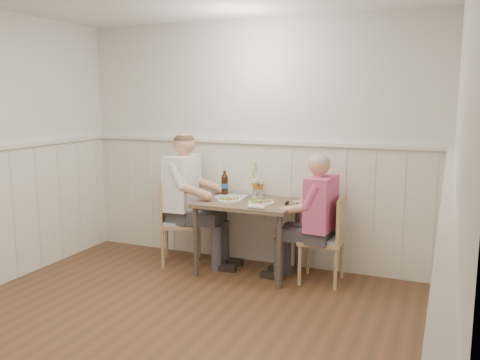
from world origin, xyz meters
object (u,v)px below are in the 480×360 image
Objects in this scene: chair_right at (327,236)px; diner_cream at (186,208)px; chair_left at (176,219)px; dining_table at (248,211)px; man_in_pink at (316,229)px; beer_bottle at (225,184)px; grass_vase at (253,180)px.

diner_cream is at bearing -179.59° from chair_right.
diner_cream is (0.12, 0.02, 0.12)m from chair_left.
dining_table is 0.68× the size of diner_cream.
man_in_pink is at bearing -1.48° from dining_table.
man_in_pink is 1.15m from beer_bottle.
diner_cream is (-1.54, -0.01, 0.14)m from chair_right.
chair_left reaches higher than chair_right.
grass_vase is (-0.88, 0.26, 0.46)m from chair_right.
grass_vase reaches higher than chair_left.
beer_bottle is at bearing 147.93° from dining_table.
diner_cream is (-0.72, 0.02, -0.04)m from dining_table.
chair_left is at bearing -178.81° from chair_right.
dining_table is at bearing -79.00° from grass_vase.
chair_left is 0.65m from beer_bottle.
dining_table is 3.72× the size of beer_bottle.
man_in_pink is at bearing -1.66° from diner_cream.
chair_left is 0.17m from diner_cream.
man_in_pink is 4.89× the size of beer_bottle.
beer_bottle reaches higher than chair_left.
grass_vase reaches higher than beer_bottle.
dining_table is 0.47m from beer_bottle.
dining_table is at bearing -1.83° from diner_cream.
grass_vase is (0.66, 0.27, 0.31)m from diner_cream.
beer_bottle is (-1.08, 0.24, 0.33)m from man_in_pink.
man_in_pink is at bearing -0.67° from chair_left.
chair_right is 1.26m from beer_bottle.
diner_cream is at bearing 11.07° from chair_left.
man_in_pink reaches higher than chair_right.
chair_left is 1.56m from man_in_pink.
chair_left reaches higher than dining_table.
man_in_pink is at bearing -151.46° from chair_right.
chair_left is 0.62× the size of diner_cream.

